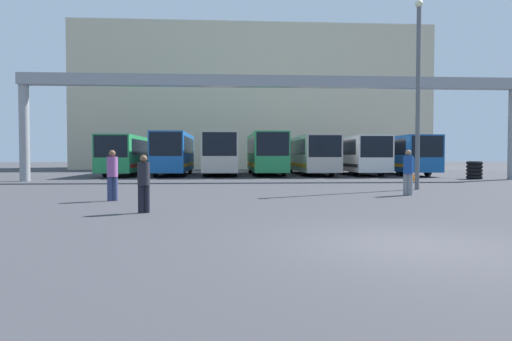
{
  "coord_description": "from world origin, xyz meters",
  "views": [
    {
      "loc": [
        -3.26,
        -7.88,
        1.61
      ],
      "look_at": [
        -1.17,
        23.81,
        0.53
      ],
      "focal_mm": 32.0,
      "sensor_mm": 36.0,
      "label": 1
    }
  ],
  "objects_px": {
    "bus_slot_4": "(309,153)",
    "tire_stack": "(474,170)",
    "bus_slot_3": "(266,151)",
    "bus_slot_5": "(355,153)",
    "bus_slot_6": "(399,153)",
    "bus_slot_2": "(221,152)",
    "pedestrian_near_right": "(112,174)",
    "lamp_post": "(418,87)",
    "pedestrian_mid_right": "(408,171)",
    "traffic_cone": "(413,176)",
    "pedestrian_near_left": "(144,182)",
    "bus_slot_1": "(174,151)",
    "bus_slot_0": "(130,153)"
  },
  "relations": [
    {
      "from": "traffic_cone",
      "to": "lamp_post",
      "type": "xyz_separation_m",
      "value": [
        -2.7,
        -6.88,
        4.46
      ]
    },
    {
      "from": "bus_slot_0",
      "to": "bus_slot_6",
      "type": "height_order",
      "value": "bus_slot_6"
    },
    {
      "from": "bus_slot_0",
      "to": "pedestrian_mid_right",
      "type": "xyz_separation_m",
      "value": [
        15.11,
        -20.17,
        -0.81
      ]
    },
    {
      "from": "bus_slot_3",
      "to": "pedestrian_near_left",
      "type": "distance_m",
      "value": 25.35
    },
    {
      "from": "tire_stack",
      "to": "lamp_post",
      "type": "distance_m",
      "value": 12.4
    },
    {
      "from": "bus_slot_5",
      "to": "pedestrian_mid_right",
      "type": "xyz_separation_m",
      "value": [
        -3.42,
        -19.3,
        -0.8
      ]
    },
    {
      "from": "pedestrian_near_left",
      "to": "traffic_cone",
      "type": "xyz_separation_m",
      "value": [
        13.89,
        14.79,
        -0.57
      ]
    },
    {
      "from": "bus_slot_5",
      "to": "traffic_cone",
      "type": "relative_size",
      "value": 18.53
    },
    {
      "from": "lamp_post",
      "to": "bus_slot_1",
      "type": "bearing_deg",
      "value": 129.02
    },
    {
      "from": "bus_slot_0",
      "to": "bus_slot_5",
      "type": "distance_m",
      "value": 18.56
    },
    {
      "from": "bus_slot_0",
      "to": "lamp_post",
      "type": "xyz_separation_m",
      "value": [
        16.77,
        -17.18,
        2.97
      ]
    },
    {
      "from": "bus_slot_3",
      "to": "pedestrian_mid_right",
      "type": "distance_m",
      "value": 20.22
    },
    {
      "from": "bus_slot_0",
      "to": "bus_slot_5",
      "type": "height_order",
      "value": "bus_slot_0"
    },
    {
      "from": "bus_slot_2",
      "to": "pedestrian_mid_right",
      "type": "bearing_deg",
      "value": -68.71
    },
    {
      "from": "bus_slot_5",
      "to": "bus_slot_6",
      "type": "distance_m",
      "value": 3.71
    },
    {
      "from": "bus_slot_2",
      "to": "pedestrian_near_right",
      "type": "xyz_separation_m",
      "value": [
        -3.54,
        -21.22,
        -0.96
      ]
    },
    {
      "from": "tire_stack",
      "to": "bus_slot_0",
      "type": "bearing_deg",
      "value": 161.07
    },
    {
      "from": "tire_stack",
      "to": "traffic_cone",
      "type": "bearing_deg",
      "value": -159.35
    },
    {
      "from": "pedestrian_near_right",
      "to": "bus_slot_3",
      "type": "bearing_deg",
      "value": 46.15
    },
    {
      "from": "lamp_post",
      "to": "traffic_cone",
      "type": "bearing_deg",
      "value": 68.61
    },
    {
      "from": "bus_slot_0",
      "to": "bus_slot_3",
      "type": "relative_size",
      "value": 1.06
    },
    {
      "from": "pedestrian_near_right",
      "to": "pedestrian_near_left",
      "type": "bearing_deg",
      "value": -88.82
    },
    {
      "from": "bus_slot_5",
      "to": "traffic_cone",
      "type": "xyz_separation_m",
      "value": [
        0.93,
        -9.42,
        -1.48
      ]
    },
    {
      "from": "bus_slot_2",
      "to": "lamp_post",
      "type": "height_order",
      "value": "lamp_post"
    },
    {
      "from": "bus_slot_2",
      "to": "bus_slot_3",
      "type": "xyz_separation_m",
      "value": [
        3.71,
        0.04,
        0.01
      ]
    },
    {
      "from": "bus_slot_4",
      "to": "pedestrian_mid_right",
      "type": "bearing_deg",
      "value": -89.19
    },
    {
      "from": "bus_slot_1",
      "to": "bus_slot_4",
      "type": "bearing_deg",
      "value": 4.7
    },
    {
      "from": "bus_slot_4",
      "to": "traffic_cone",
      "type": "bearing_deg",
      "value": -65.45
    },
    {
      "from": "pedestrian_near_right",
      "to": "lamp_post",
      "type": "distance_m",
      "value": 14.16
    },
    {
      "from": "pedestrian_mid_right",
      "to": "traffic_cone",
      "type": "height_order",
      "value": "pedestrian_mid_right"
    },
    {
      "from": "bus_slot_2",
      "to": "bus_slot_3",
      "type": "distance_m",
      "value": 3.71
    },
    {
      "from": "bus_slot_0",
      "to": "tire_stack",
      "type": "distance_m",
      "value": 25.92
    },
    {
      "from": "pedestrian_near_right",
      "to": "traffic_cone",
      "type": "height_order",
      "value": "pedestrian_near_right"
    },
    {
      "from": "bus_slot_4",
      "to": "tire_stack",
      "type": "distance_m",
      "value": 12.77
    },
    {
      "from": "bus_slot_2",
      "to": "lamp_post",
      "type": "distance_m",
      "value": 19.41
    },
    {
      "from": "bus_slot_5",
      "to": "bus_slot_6",
      "type": "height_order",
      "value": "bus_slot_6"
    },
    {
      "from": "bus_slot_0",
      "to": "bus_slot_2",
      "type": "relative_size",
      "value": 1.07
    },
    {
      "from": "bus_slot_1",
      "to": "bus_slot_2",
      "type": "relative_size",
      "value": 0.89
    },
    {
      "from": "bus_slot_1",
      "to": "bus_slot_2",
      "type": "distance_m",
      "value": 3.76
    },
    {
      "from": "bus_slot_5",
      "to": "lamp_post",
      "type": "bearing_deg",
      "value": -96.19
    },
    {
      "from": "bus_slot_1",
      "to": "bus_slot_5",
      "type": "bearing_deg",
      "value": 0.72
    },
    {
      "from": "bus_slot_6",
      "to": "bus_slot_2",
      "type": "bearing_deg",
      "value": 178.36
    },
    {
      "from": "bus_slot_1",
      "to": "bus_slot_6",
      "type": "relative_size",
      "value": 0.96
    },
    {
      "from": "traffic_cone",
      "to": "pedestrian_near_left",
      "type": "bearing_deg",
      "value": -133.2
    },
    {
      "from": "bus_slot_5",
      "to": "pedestrian_near_left",
      "type": "bearing_deg",
      "value": -118.16
    },
    {
      "from": "bus_slot_2",
      "to": "bus_slot_4",
      "type": "bearing_deg",
      "value": 2.08
    },
    {
      "from": "bus_slot_1",
      "to": "pedestrian_near_right",
      "type": "height_order",
      "value": "bus_slot_1"
    },
    {
      "from": "bus_slot_3",
      "to": "bus_slot_5",
      "type": "distance_m",
      "value": 7.43
    },
    {
      "from": "bus_slot_4",
      "to": "lamp_post",
      "type": "xyz_separation_m",
      "value": [
        1.94,
        -17.03,
        2.95
      ]
    },
    {
      "from": "bus_slot_0",
      "to": "pedestrian_near_left",
      "type": "relative_size",
      "value": 7.71
    }
  ]
}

